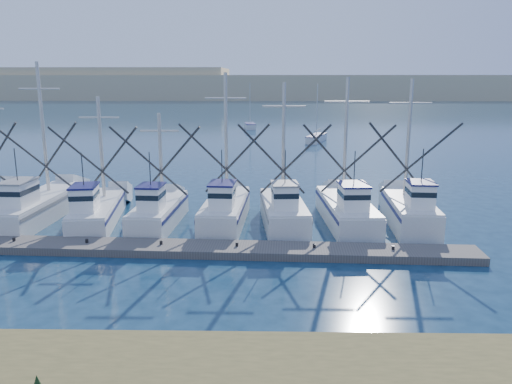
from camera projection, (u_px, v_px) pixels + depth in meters
ground at (326, 309)px, 19.80m from camera, size 500.00×500.00×0.00m
floating_dock at (180, 248)px, 26.14m from camera, size 30.94×3.52×0.41m
dune_ridge at (271, 87)px, 223.32m from camera, size 360.00×60.00×10.00m
trawler_fleet at (185, 209)px, 30.97m from camera, size 29.74×9.53×9.96m
sailboat_near at (316, 138)px, 71.27m from camera, size 3.63×6.62×8.10m
sailboat_far at (250, 126)px, 89.51m from camera, size 2.25×5.02×8.10m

